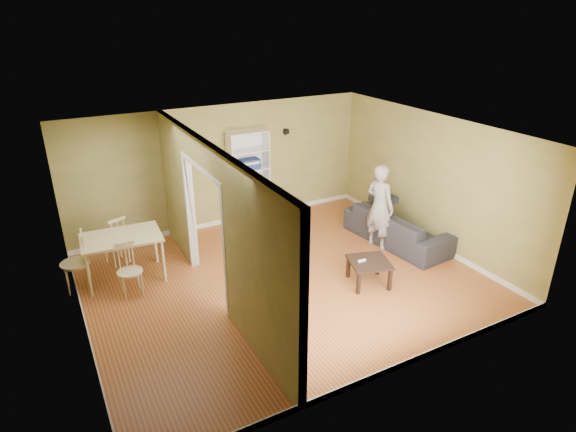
% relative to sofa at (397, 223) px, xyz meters
% --- Properties ---
extents(room_shell, '(6.50, 6.50, 6.50)m').
position_rel_sofa_xyz_m(room_shell, '(-2.70, -0.21, 0.86)').
color(room_shell, '#B86D31').
rests_on(room_shell, ground).
extents(partition, '(0.22, 5.50, 2.60)m').
position_rel_sofa_xyz_m(partition, '(-3.90, -0.21, 0.86)').
color(partition, tan).
rests_on(partition, ground).
extents(wall_speaker, '(0.10, 0.10, 0.10)m').
position_rel_sofa_xyz_m(wall_speaker, '(-1.20, 2.48, 1.46)').
color(wall_speaker, black).
rests_on(wall_speaker, room_shell).
extents(sofa, '(2.37, 1.19, 0.87)m').
position_rel_sofa_xyz_m(sofa, '(0.00, 0.00, 0.00)').
color(sofa, '#222228').
rests_on(sofa, ground).
extents(person, '(0.84, 0.71, 2.00)m').
position_rel_sofa_xyz_m(person, '(-0.45, 0.05, 0.57)').
color(person, slate).
rests_on(person, ground).
extents(bookshelf, '(0.87, 0.38, 2.05)m').
position_rel_sofa_xyz_m(bookshelf, '(-2.19, 2.40, 0.59)').
color(bookshelf, white).
rests_on(bookshelf, ground).
extents(paper_box_navy_a, '(0.39, 0.26, 0.20)m').
position_rel_sofa_xyz_m(paper_box_navy_a, '(-2.21, 2.35, 0.10)').
color(paper_box_navy_a, navy).
rests_on(paper_box_navy_a, bookshelf).
extents(paper_box_teal, '(0.46, 0.30, 0.24)m').
position_rel_sofa_xyz_m(paper_box_teal, '(-2.26, 2.35, 0.52)').
color(paper_box_teal, '#218775').
rests_on(paper_box_teal, bookshelf).
extents(paper_box_navy_b, '(0.41, 0.26, 0.21)m').
position_rel_sofa_xyz_m(paper_box_navy_b, '(-2.16, 2.35, 0.91)').
color(paper_box_navy_b, navy).
rests_on(paper_box_navy_b, bookshelf).
extents(coffee_table, '(0.66, 0.66, 0.44)m').
position_rel_sofa_xyz_m(coffee_table, '(-1.47, -1.02, -0.06)').
color(coffee_table, black).
rests_on(coffee_table, ground).
extents(game_controller, '(0.15, 0.04, 0.03)m').
position_rel_sofa_xyz_m(game_controller, '(-1.59, -0.97, 0.02)').
color(game_controller, white).
rests_on(game_controller, coffee_table).
extents(dining_table, '(1.31, 0.87, 0.82)m').
position_rel_sofa_xyz_m(dining_table, '(-5.11, 1.15, 0.30)').
color(dining_table, beige).
rests_on(dining_table, ground).
extents(chair_left, '(0.50, 0.50, 1.03)m').
position_rel_sofa_xyz_m(chair_left, '(-5.89, 1.18, 0.08)').
color(chair_left, tan).
rests_on(chair_left, ground).
extents(chair_near, '(0.42, 0.42, 0.90)m').
position_rel_sofa_xyz_m(chair_near, '(-5.13, 0.58, 0.01)').
color(chair_near, tan).
rests_on(chair_near, ground).
extents(chair_far, '(0.56, 0.56, 0.95)m').
position_rel_sofa_xyz_m(chair_far, '(-5.13, 1.82, 0.04)').
color(chair_far, tan).
rests_on(chair_far, ground).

